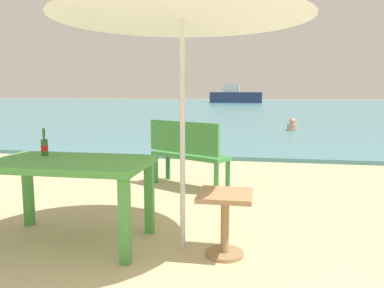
{
  "coord_description": "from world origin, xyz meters",
  "views": [
    {
      "loc": [
        0.28,
        -2.44,
        1.37
      ],
      "look_at": [
        -0.7,
        3.0,
        0.6
      ],
      "focal_mm": 35.83,
      "sensor_mm": 36.0,
      "label": 1
    }
  ],
  "objects": [
    {
      "name": "sea_water",
      "position": [
        0.0,
        30.0,
        0.04
      ],
      "size": [
        120.0,
        50.0,
        0.08
      ],
      "primitive_type": "cube",
      "color": "teal",
      "rests_on": "ground_plane"
    },
    {
      "name": "picnic_table_green",
      "position": [
        -1.4,
        0.66,
        0.65
      ],
      "size": [
        1.4,
        0.8,
        0.76
      ],
      "color": "#4C9E47",
      "rests_on": "ground_plane"
    },
    {
      "name": "beer_bottle_amber",
      "position": [
        -1.74,
        0.85,
        0.85
      ],
      "size": [
        0.07,
        0.07,
        0.26
      ],
      "color": "#2D662D",
      "rests_on": "picnic_table_green"
    },
    {
      "name": "side_table_wood",
      "position": [
        0.01,
        0.62,
        0.35
      ],
      "size": [
        0.44,
        0.44,
        0.54
      ],
      "color": "#9E7A51",
      "rests_on": "ground_plane"
    },
    {
      "name": "bench_green_left",
      "position": [
        -0.73,
        2.81,
        0.54
      ],
      "size": [
        1.23,
        0.88,
        0.95
      ],
      "color": "#3D8C42",
      "rests_on": "ground_plane"
    },
    {
      "name": "swimmer_person",
      "position": [
        1.31,
        10.46,
        0.24
      ],
      "size": [
        0.34,
        0.34,
        0.41
      ],
      "color": "tan",
      "rests_on": "sea_water"
    },
    {
      "name": "boat_barge",
      "position": [
        -2.44,
        39.05,
        0.8
      ],
      "size": [
        5.5,
        1.5,
        2.0
      ],
      "color": "navy",
      "rests_on": "sea_water"
    }
  ]
}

